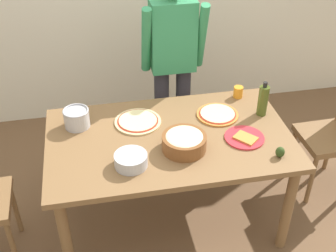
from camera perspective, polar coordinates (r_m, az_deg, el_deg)
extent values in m
plane|color=brown|center=(3.38, 0.16, -11.76)|extent=(8.00, 8.00, 0.00)
cube|color=brown|center=(2.88, 0.19, -1.70)|extent=(1.60, 0.96, 0.04)
cylinder|color=brown|center=(2.83, -13.12, -14.39)|extent=(0.07, 0.07, 0.72)
cylinder|color=brown|center=(3.04, 15.34, -10.29)|extent=(0.07, 0.07, 0.72)
cylinder|color=brown|center=(3.40, -13.17, -4.15)|extent=(0.07, 0.07, 0.72)
cylinder|color=brown|center=(3.59, 10.29, -1.40)|extent=(0.07, 0.07, 0.72)
cylinder|color=#2D2D38|center=(3.68, -0.81, 1.56)|extent=(0.12, 0.12, 0.85)
cylinder|color=#2D2D38|center=(3.71, 1.93, 1.86)|extent=(0.12, 0.12, 0.85)
cube|color=#338C59|center=(3.36, 0.63, 11.69)|extent=(0.34, 0.20, 0.55)
cylinder|color=#338C59|center=(3.28, -2.86, 11.05)|extent=(0.07, 0.21, 0.55)
cylinder|color=#338C59|center=(3.36, 4.39, 11.60)|extent=(0.07, 0.21, 0.55)
cylinder|color=brown|center=(3.07, -19.55, -14.53)|extent=(0.04, 0.04, 0.45)
cylinder|color=brown|center=(3.30, -19.26, -10.09)|extent=(0.04, 0.04, 0.45)
cube|color=brown|center=(3.54, 20.04, -1.48)|extent=(0.41, 0.41, 0.05)
cylinder|color=brown|center=(3.72, 15.79, -3.38)|extent=(0.04, 0.04, 0.45)
cylinder|color=brown|center=(3.50, 18.13, -6.76)|extent=(0.04, 0.04, 0.45)
cylinder|color=brown|center=(3.88, 20.29, -2.63)|extent=(0.04, 0.04, 0.45)
cylinder|color=beige|center=(3.00, -3.95, 0.57)|extent=(0.32, 0.32, 0.01)
cylinder|color=#B22D1E|center=(3.00, -3.95, 0.70)|extent=(0.28, 0.28, 0.00)
cylinder|color=beige|center=(2.99, -3.96, 0.76)|extent=(0.26, 0.26, 0.00)
cylinder|color=#C67A33|center=(3.08, 6.46, 1.48)|extent=(0.29, 0.29, 0.01)
cylinder|color=#B22D1E|center=(3.08, 6.47, 1.60)|extent=(0.26, 0.26, 0.00)
cylinder|color=beige|center=(3.08, 6.47, 1.66)|extent=(0.24, 0.24, 0.00)
cylinder|color=red|center=(2.89, 9.92, -1.50)|extent=(0.26, 0.26, 0.01)
cube|color=#CC8438|center=(2.87, 10.07, -1.54)|extent=(0.17, 0.17, 0.01)
cylinder|color=brown|center=(2.73, 2.12, -2.18)|extent=(0.28, 0.28, 0.10)
ellipsoid|color=beige|center=(2.71, 2.14, -1.51)|extent=(0.25, 0.25, 0.05)
cylinder|color=#B7B7BC|center=(2.62, -4.85, -4.46)|extent=(0.20, 0.20, 0.08)
cylinder|color=#47561E|center=(3.09, 12.26, 3.23)|extent=(0.07, 0.07, 0.22)
cylinder|color=black|center=(3.03, 12.56, 5.28)|extent=(0.03, 0.03, 0.04)
cylinder|color=#B7B7BC|center=(2.99, -11.80, 0.94)|extent=(0.17, 0.17, 0.12)
torus|color=#A5A5AD|center=(2.95, -11.95, 1.96)|extent=(0.17, 0.17, 0.01)
cylinder|color=orange|center=(3.29, 9.13, 4.40)|extent=(0.07, 0.07, 0.08)
ellipsoid|color=#2D4219|center=(2.77, 14.39, -3.31)|extent=(0.06, 0.06, 0.07)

